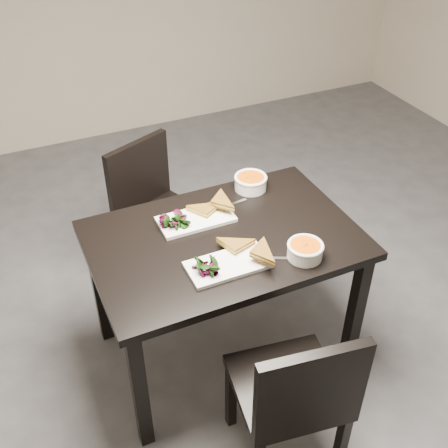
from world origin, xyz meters
The scene contains 14 objects.
ground centered at (0.00, 0.00, 0.00)m, with size 5.00×5.00×0.00m, color #47474C.
table centered at (-0.41, -0.13, 0.65)m, with size 1.20×0.80×0.75m.
chair_near centered at (-0.42, -0.83, 0.48)m, with size 0.48×0.48×0.85m.
chair_far centered at (-0.51, 0.60, 0.48)m, with size 0.55×0.55×0.85m.
plate_near centered at (-0.47, -0.32, 0.76)m, with size 0.35×0.17×0.02m, color white.
sandwich_near centered at (-0.41, -0.31, 0.80)m, with size 0.17×0.13×0.06m, color #9F7421, non-canonical shape.
salad_near centered at (-0.57, -0.32, 0.79)m, with size 0.11×0.10×0.05m, color black, non-canonical shape.
soup_bowl_near centered at (-0.15, -0.40, 0.79)m, with size 0.16×0.16×0.07m.
cutlery_near centered at (-0.27, -0.36, 0.75)m, with size 0.18×0.02×0.00m, color silver.
plate_far centered at (-0.48, 0.03, 0.76)m, with size 0.35×0.18×0.02m, color white.
sandwich_far centered at (-0.41, 0.02, 0.80)m, with size 0.18×0.13×0.06m, color #9F7421, non-canonical shape.
salad_far centered at (-0.58, 0.03, 0.79)m, with size 0.11×0.10×0.05m, color black, non-canonical shape.
soup_bowl_far centered at (-0.12, 0.17, 0.79)m, with size 0.17×0.17×0.07m.
cutlery_far centered at (-0.28, 0.08, 0.75)m, with size 0.18×0.02×0.00m, color silver.
Camera 1 is at (-1.21, -1.89, 2.28)m, focal length 43.98 mm.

